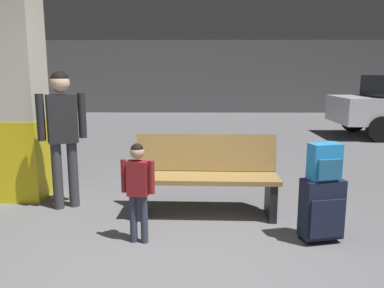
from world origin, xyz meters
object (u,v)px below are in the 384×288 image
object	(u,v)px
suitcase	(322,209)
backpack_bright	(325,162)
structural_pillar	(17,84)
child	(138,182)
adult	(62,125)
bench	(206,176)

from	to	relation	value
suitcase	backpack_bright	xyz separation A→B (m)	(0.00, -0.00, 0.45)
structural_pillar	backpack_bright	world-z (taller)	structural_pillar
suitcase	child	size ratio (longest dim) A/B	0.64
child	structural_pillar	bearing A→B (deg)	140.76
suitcase	adult	bearing A→B (deg)	161.14
child	backpack_bright	bearing A→B (deg)	1.05
bench	child	world-z (taller)	child
suitcase	backpack_bright	bearing A→B (deg)	-60.23
bench	structural_pillar	bearing A→B (deg)	165.30
structural_pillar	bench	world-z (taller)	structural_pillar
suitcase	bench	bearing A→B (deg)	146.20
structural_pillar	adult	distance (m)	0.89
bench	child	bearing A→B (deg)	-130.59
structural_pillar	suitcase	world-z (taller)	structural_pillar
child	adult	size ratio (longest dim) A/B	0.59
backpack_bright	child	size ratio (longest dim) A/B	0.36
backpack_bright	child	xyz separation A→B (m)	(-1.72, -0.03, -0.19)
suitcase	adult	world-z (taller)	adult
bench	suitcase	distance (m)	1.30
backpack_bright	adult	size ratio (longest dim) A/B	0.21
adult	bench	bearing A→B (deg)	-7.24
structural_pillar	backpack_bright	size ratio (longest dim) A/B	8.52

